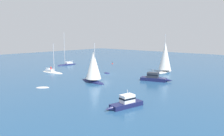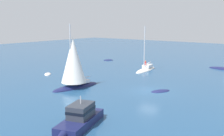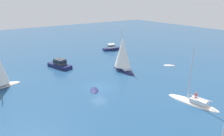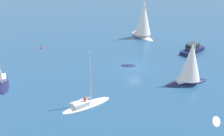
{
  "view_description": "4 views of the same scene",
  "coord_description": "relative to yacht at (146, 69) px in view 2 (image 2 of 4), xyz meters",
  "views": [
    {
      "loc": [
        37.78,
        -39.86,
        9.94
      ],
      "look_at": [
        5.29,
        -3.38,
        2.54
      ],
      "focal_mm": 34.68,
      "sensor_mm": 36.0,
      "label": 1
    },
    {
      "loc": [
        28.6,
        16.28,
        8.67
      ],
      "look_at": [
        -6.06,
        -10.57,
        0.95
      ],
      "focal_mm": 42.65,
      "sensor_mm": 36.0,
      "label": 2
    },
    {
      "loc": [
        -27.65,
        16.99,
        14.09
      ],
      "look_at": [
        2.34,
        -4.33,
        1.85
      ],
      "focal_mm": 34.24,
      "sensor_mm": 36.0,
      "label": 3
    },
    {
      "loc": [
        -25.3,
        -42.0,
        22.73
      ],
      "look_at": [
        -5.0,
        -0.89,
        1.35
      ],
      "focal_mm": 49.57,
      "sensor_mm": 36.0,
      "label": 4
    }
  ],
  "objects": [
    {
      "name": "ground_plane",
      "position": [
        12.42,
        7.77,
        -0.16
      ],
      "size": [
        160.0,
        160.0,
        0.0
      ],
      "primitive_type": "plane",
      "color": "navy"
    },
    {
      "name": "yacht",
      "position": [
        0.0,
        0.0,
        0.0
      ],
      "size": [
        7.62,
        2.83,
        8.24
      ],
      "rotation": [
        0.0,
        0.0,
        0.14
      ],
      "color": "silver",
      "rests_on": "ground"
    },
    {
      "name": "skiff",
      "position": [
        13.42,
        -10.82,
        -0.16
      ],
      "size": [
        2.47,
        2.5,
        0.42
      ],
      "rotation": [
        0.0,
        0.0,
        0.8
      ],
      "color": "silver",
      "rests_on": "ground"
    },
    {
      "name": "launch",
      "position": [
        26.04,
        9.03,
        0.56
      ],
      "size": [
        7.0,
        3.65,
        2.57
      ],
      "rotation": [
        0.0,
        0.0,
        0.32
      ],
      "color": "#191E4C",
      "rests_on": "ground"
    },
    {
      "name": "skiff_1",
      "position": [
        11.72,
        9.05,
        -0.16
      ],
      "size": [
        2.97,
        2.37,
        0.32
      ],
      "rotation": [
        0.0,
        0.0,
        5.81
      ],
      "color": "#191E4C",
      "rests_on": "ground"
    },
    {
      "name": "tender",
      "position": [
        -5.3,
        -12.88,
        -0.16
      ],
      "size": [
        2.33,
        2.27,
        0.43
      ],
      "rotation": [
        0.0,
        0.0,
        2.39
      ],
      "color": "#191E4C",
      "rests_on": "ground"
    },
    {
      "name": "ketch_1",
      "position": [
        17.04,
        -0.83,
        2.88
      ],
      "size": [
        7.4,
        3.61,
        8.82
      ],
      "rotation": [
        0.0,
        0.0,
        6.17
      ],
      "color": "#191E4C",
      "rests_on": "ground"
    }
  ]
}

